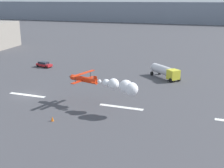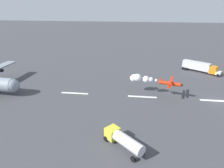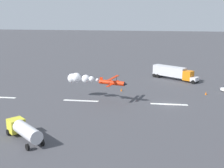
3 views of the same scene
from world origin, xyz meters
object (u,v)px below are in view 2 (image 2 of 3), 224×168
fuel_tanker_truck (123,140)px  traffic_cone_far (168,84)px  semi_truck_orange (200,67)px  stunt_biplane_red (145,79)px

fuel_tanker_truck → traffic_cone_far: fuel_tanker_truck is taller
semi_truck_orange → fuel_tanker_truck: semi_truck_orange is taller
stunt_biplane_red → traffic_cone_far: bearing=-135.9°
stunt_biplane_red → fuel_tanker_truck: stunt_biplane_red is taller
stunt_biplane_red → semi_truck_orange: bearing=-133.6°
stunt_biplane_red → fuel_tanker_truck: 24.47m
stunt_biplane_red → fuel_tanker_truck: size_ratio=1.81×
semi_truck_orange → traffic_cone_far: bearing=47.7°
fuel_tanker_truck → stunt_biplane_red: bearing=-100.3°
semi_truck_orange → fuel_tanker_truck: 52.95m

